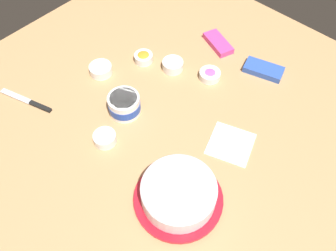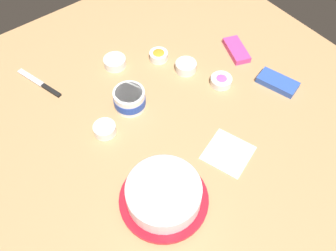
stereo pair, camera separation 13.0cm
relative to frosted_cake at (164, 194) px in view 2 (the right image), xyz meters
name	(u,v)px [view 2 (the right image)]	position (x,y,z in m)	size (l,w,h in m)	color
ground_plane	(170,100)	(0.32, -0.27, -0.05)	(1.54, 1.54, 0.00)	tan
frosted_cake	(164,194)	(0.00, 0.00, 0.00)	(0.29, 0.29, 0.10)	red
frosting_tub	(130,99)	(0.39, -0.14, -0.01)	(0.12, 0.12, 0.08)	white
spreading_knife	(43,85)	(0.69, 0.08, -0.04)	(0.23, 0.09, 0.01)	silver
sprinkle_bowl_orange	(159,55)	(0.53, -0.38, -0.03)	(0.08, 0.08, 0.04)	white
sprinkle_bowl_blue	(186,66)	(0.41, -0.42, -0.03)	(0.09, 0.09, 0.04)	white
sprinkle_bowl_green	(115,62)	(0.61, -0.21, -0.03)	(0.09, 0.09, 0.04)	white
sprinkle_bowl_rainbow	(221,81)	(0.26, -0.49, -0.03)	(0.09, 0.09, 0.03)	white
sprinkle_bowl_pink	(105,129)	(0.34, 0.01, -0.03)	(0.08, 0.08, 0.04)	white
candy_box_lower	(278,82)	(0.12, -0.66, -0.04)	(0.16, 0.08, 0.03)	#2D51B2
candy_box_upper	(236,50)	(0.36, -0.66, -0.04)	(0.15, 0.07, 0.03)	#E53D8E
paper_napkin	(228,153)	(0.00, -0.29, -0.05)	(0.15, 0.15, 0.01)	white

